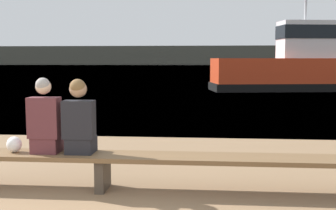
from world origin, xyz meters
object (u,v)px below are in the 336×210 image
Objects in this scene: person_left at (45,121)px; shopping_bag at (14,144)px; person_right at (79,120)px; bench_main at (103,160)px; tugboat_red at (303,69)px.

shopping_bag is at bearing 179.82° from person_left.
person_right is (0.47, -0.00, 0.01)m from person_left.
tugboat_red is at bearing 70.22° from bench_main.
bench_main is 0.62m from person_right.
person_right reaches higher than shopping_bag.
person_right is (-0.31, 0.00, 0.54)m from bench_main.
person_left is at bearing -0.18° from shopping_bag.
person_right reaches higher than bench_main.
person_left reaches higher than shopping_bag.
person_left is 0.10× the size of tugboat_red.
tugboat_red is at bearing 69.39° from person_right.
shopping_bag is at bearing 179.84° from person_right.
shopping_bag reaches higher than bench_main.
shopping_bag is 21.02m from tugboat_red.
shopping_bag is (-1.23, 0.01, 0.19)m from bench_main.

